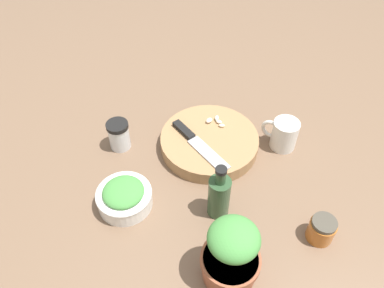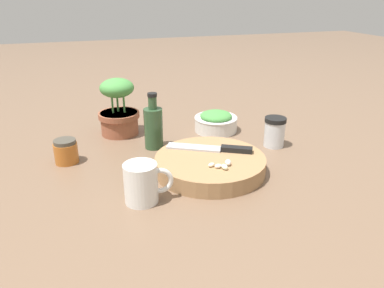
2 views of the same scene
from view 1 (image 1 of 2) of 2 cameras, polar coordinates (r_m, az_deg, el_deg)
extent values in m
plane|color=brown|center=(0.98, 0.77, -5.03)|extent=(5.00, 5.00, 0.00)
cylinder|color=#9E754C|center=(1.04, 2.66, 0.32)|extent=(0.27, 0.27, 0.04)
cube|color=black|center=(1.03, -1.27, 2.16)|extent=(0.08, 0.06, 0.01)
cube|color=#B2B2B7|center=(0.98, 2.53, -1.54)|extent=(0.14, 0.10, 0.01)
ellipsoid|color=#E9EBC8|center=(1.07, 3.80, 3.97)|extent=(0.02, 0.02, 0.01)
ellipsoid|color=#EDE4C6|center=(1.05, 4.56, 2.83)|extent=(0.02, 0.02, 0.01)
ellipsoid|color=silver|center=(1.06, 2.63, 3.61)|extent=(0.02, 0.02, 0.01)
ellipsoid|color=white|center=(1.06, 4.14, 3.39)|extent=(0.02, 0.01, 0.01)
cylinder|color=silver|center=(0.93, -10.21, -8.21)|extent=(0.13, 0.13, 0.04)
torus|color=silver|center=(0.91, -10.38, -7.42)|extent=(0.14, 0.14, 0.01)
ellipsoid|color=#478E42|center=(0.90, -10.44, -7.17)|extent=(0.10, 0.10, 0.03)
cylinder|color=silver|center=(1.05, -11.03, 1.10)|extent=(0.06, 0.06, 0.07)
cylinder|color=black|center=(1.02, -11.36, 2.78)|extent=(0.06, 0.06, 0.01)
cylinder|color=silver|center=(1.05, 13.90, 1.40)|extent=(0.07, 0.07, 0.09)
torus|color=silver|center=(1.06, 11.97, 2.23)|extent=(0.06, 0.02, 0.06)
cylinder|color=#B26023|center=(0.91, 19.07, -12.35)|extent=(0.06, 0.06, 0.05)
cylinder|color=#474238|center=(0.88, 19.55, -11.28)|extent=(0.06, 0.06, 0.01)
cylinder|color=#2D4C2D|center=(0.87, 4.12, -8.05)|extent=(0.05, 0.05, 0.11)
cylinder|color=#2D4C2D|center=(0.82, 4.39, -5.02)|extent=(0.02, 0.02, 0.03)
cylinder|color=black|center=(0.80, 4.48, -4.03)|extent=(0.03, 0.03, 0.01)
cylinder|color=#935138|center=(0.81, 5.74, -17.98)|extent=(0.11, 0.11, 0.07)
cylinder|color=#935138|center=(0.79, 5.88, -17.15)|extent=(0.12, 0.12, 0.02)
ellipsoid|color=#478E42|center=(0.72, 6.40, -14.15)|extent=(0.10, 0.10, 0.06)
cylinder|color=#478E42|center=(0.75, 7.42, -16.00)|extent=(0.01, 0.01, 0.08)
cylinder|color=#478E42|center=(0.75, 5.86, -16.29)|extent=(0.01, 0.01, 0.08)
cylinder|color=#478E42|center=(0.75, 5.05, -14.82)|extent=(0.01, 0.01, 0.08)
camera|label=2|loc=(1.49, 28.48, 28.30)|focal=35.00mm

